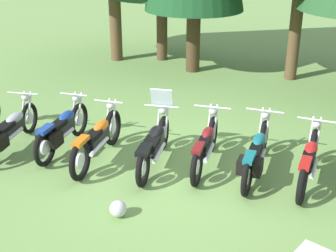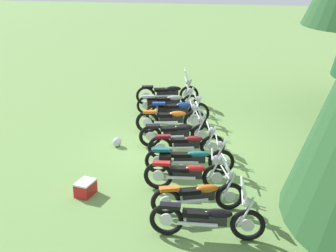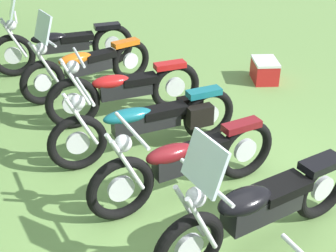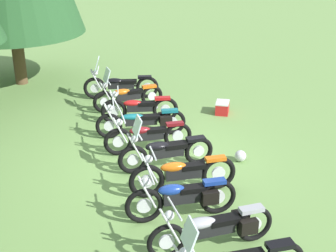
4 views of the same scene
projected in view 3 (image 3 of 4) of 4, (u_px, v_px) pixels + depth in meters
ground_plane at (228, 219)px, 4.72m from camera, size 80.00×80.00×0.00m
motorcycle_4 at (260, 206)px, 4.18m from camera, size 0.86×2.23×1.36m
motorcycle_5 at (185, 162)px, 4.83m from camera, size 0.77×2.20×1.01m
motorcycle_6 at (150, 121)px, 5.60m from camera, size 0.77×2.40×1.01m
motorcycle_7 at (125, 90)px, 6.35m from camera, size 0.68×2.20×1.02m
motorcycle_8 at (86, 65)px, 7.10m from camera, size 0.93×2.11×1.35m
motorcycle_9 at (62, 44)px, 7.86m from camera, size 0.65×2.42×1.37m
picnic_cooler at (265, 70)px, 7.61m from camera, size 0.60×0.49×0.36m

